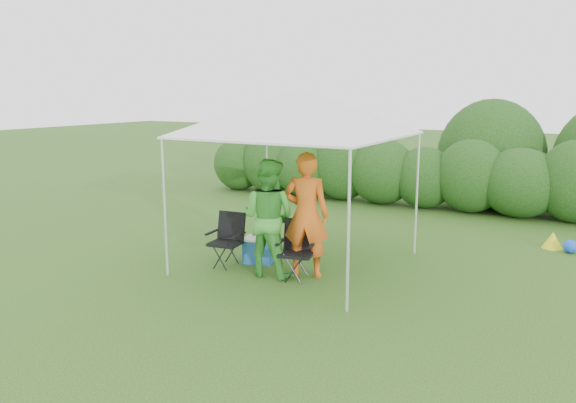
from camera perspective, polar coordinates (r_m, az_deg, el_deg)
The scene contains 10 objects.
ground at distance 8.89m, azimuth -0.43°, elevation -7.18°, with size 70.00×70.00×0.00m, color #365E1D.
hedge at distance 14.08m, azimuth 12.14°, elevation 2.83°, with size 11.35×1.53×1.80m.
canopy at distance 8.89m, azimuth 1.15°, elevation 8.99°, with size 3.10×3.10×2.83m.
chair_right at distance 8.52m, azimuth 1.01°, elevation -4.48°, with size 0.63×0.60×0.89m.
chair_left at distance 9.18m, azimuth -6.12°, elevation -3.48°, with size 0.58×0.53×0.86m.
man at distance 8.48m, azimuth 1.85°, elevation -1.36°, with size 0.70×0.46×1.92m, color #D85918.
woman at distance 8.54m, azimuth -2.01°, elevation -1.66°, with size 0.88×0.68×1.81m, color green.
cooler at distance 9.34m, azimuth -2.96°, elevation -4.94°, with size 0.57×0.47×0.42m.
bottle at distance 9.19m, azimuth -2.80°, elevation -3.08°, with size 0.06×0.06×0.24m, color #592D0C.
lawn_toy at distance 11.19m, azimuth 25.67°, elevation -3.71°, with size 0.60×0.50×0.30m.
Camera 1 is at (4.15, -7.36, 2.78)m, focal length 35.00 mm.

